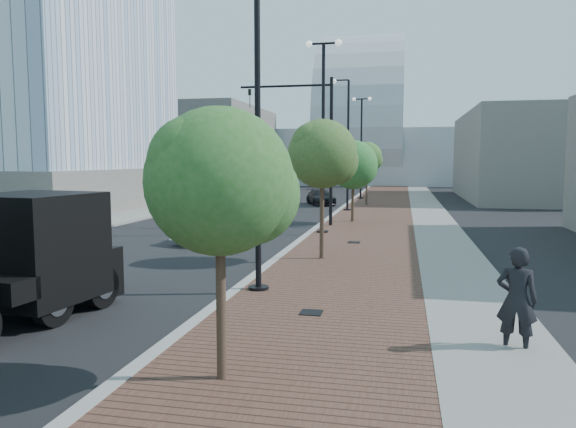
# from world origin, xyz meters

# --- Properties ---
(sidewalk) EXTENTS (7.00, 140.00, 0.12)m
(sidewalk) POSITION_xyz_m (3.50, 40.00, 0.06)
(sidewalk) COLOR #4C2D23
(sidewalk) RESTS_ON ground
(concrete_strip) EXTENTS (2.40, 140.00, 0.13)m
(concrete_strip) POSITION_xyz_m (6.20, 40.00, 0.07)
(concrete_strip) COLOR slate
(concrete_strip) RESTS_ON ground
(curb) EXTENTS (0.30, 140.00, 0.14)m
(curb) POSITION_xyz_m (0.00, 40.00, 0.07)
(curb) COLOR gray
(curb) RESTS_ON ground
(west_sidewalk) EXTENTS (4.00, 140.00, 0.12)m
(west_sidewalk) POSITION_xyz_m (-13.00, 40.00, 0.06)
(west_sidewalk) COLOR slate
(west_sidewalk) RESTS_ON ground
(white_sedan) EXTENTS (2.98, 4.46, 1.39)m
(white_sedan) POSITION_xyz_m (-3.80, 18.84, 0.70)
(white_sedan) COLOR silver
(white_sedan) RESTS_ON ground
(dark_car_mid) EXTENTS (2.87, 5.05, 1.33)m
(dark_car_mid) POSITION_xyz_m (-5.80, 34.82, 0.67)
(dark_car_mid) COLOR black
(dark_car_mid) RESTS_ON ground
(dark_car_far) EXTENTS (3.23, 4.61, 1.24)m
(dark_car_far) POSITION_xyz_m (-2.16, 39.74, 0.62)
(dark_car_far) COLOR black
(dark_car_far) RESTS_ON ground
(pedestrian) EXTENTS (0.84, 0.65, 2.03)m
(pedestrian) POSITION_xyz_m (6.56, 6.57, 1.02)
(pedestrian) COLOR black
(pedestrian) RESTS_ON ground
(streetlight_1) EXTENTS (1.44, 0.56, 9.21)m
(streetlight_1) POSITION_xyz_m (0.49, 10.00, 4.34)
(streetlight_1) COLOR black
(streetlight_1) RESTS_ON ground
(streetlight_2) EXTENTS (1.72, 0.56, 9.28)m
(streetlight_2) POSITION_xyz_m (0.60, 22.00, 4.82)
(streetlight_2) COLOR black
(streetlight_2) RESTS_ON ground
(streetlight_3) EXTENTS (1.44, 0.56, 9.21)m
(streetlight_3) POSITION_xyz_m (0.49, 34.00, 4.34)
(streetlight_3) COLOR black
(streetlight_3) RESTS_ON ground
(streetlight_4) EXTENTS (1.72, 0.56, 9.28)m
(streetlight_4) POSITION_xyz_m (0.60, 46.00, 4.82)
(streetlight_4) COLOR black
(streetlight_4) RESTS_ON ground
(traffic_mast) EXTENTS (5.09, 0.20, 8.00)m
(traffic_mast) POSITION_xyz_m (-0.30, 25.00, 4.98)
(traffic_mast) COLOR black
(traffic_mast) RESTS_ON ground
(tree_0) EXTENTS (2.39, 2.35, 4.48)m
(tree_0) POSITION_xyz_m (1.65, 4.02, 3.29)
(tree_0) COLOR #382619
(tree_0) RESTS_ON ground
(tree_1) EXTENTS (2.48, 2.45, 5.08)m
(tree_1) POSITION_xyz_m (1.65, 15.02, 3.84)
(tree_1) COLOR #382619
(tree_1) RESTS_ON ground
(tree_2) EXTENTS (2.79, 2.79, 4.76)m
(tree_2) POSITION_xyz_m (1.65, 27.02, 3.35)
(tree_2) COLOR #382619
(tree_2) RESTS_ON ground
(tree_3) EXTENTS (2.37, 2.32, 5.05)m
(tree_3) POSITION_xyz_m (1.65, 39.02, 3.88)
(tree_3) COLOR #382619
(tree_3) RESTS_ON ground
(tower_podium) EXTENTS (19.00, 19.00, 3.00)m
(tower_podium) POSITION_xyz_m (-24.00, 32.00, 1.50)
(tower_podium) COLOR #625E58
(tower_podium) RESTS_ON ground
(convention_center) EXTENTS (50.00, 30.00, 50.00)m
(convention_center) POSITION_xyz_m (-2.00, 85.00, 6.00)
(convention_center) COLOR #AAAEB4
(convention_center) RESTS_ON ground
(commercial_block_nw) EXTENTS (14.00, 20.00, 10.00)m
(commercial_block_nw) POSITION_xyz_m (-20.00, 60.00, 5.00)
(commercial_block_nw) COLOR #5E5A54
(commercial_block_nw) RESTS_ON ground
(commercial_block_ne) EXTENTS (12.00, 22.00, 8.00)m
(commercial_block_ne) POSITION_xyz_m (16.00, 50.00, 4.00)
(commercial_block_ne) COLOR slate
(commercial_block_ne) RESTS_ON ground
(utility_cover_1) EXTENTS (0.50, 0.50, 0.02)m
(utility_cover_1) POSITION_xyz_m (2.40, 8.00, 0.13)
(utility_cover_1) COLOR black
(utility_cover_1) RESTS_ON sidewalk
(utility_cover_2) EXTENTS (0.50, 0.50, 0.02)m
(utility_cover_2) POSITION_xyz_m (2.40, 19.00, 0.13)
(utility_cover_2) COLOR black
(utility_cover_2) RESTS_ON sidewalk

